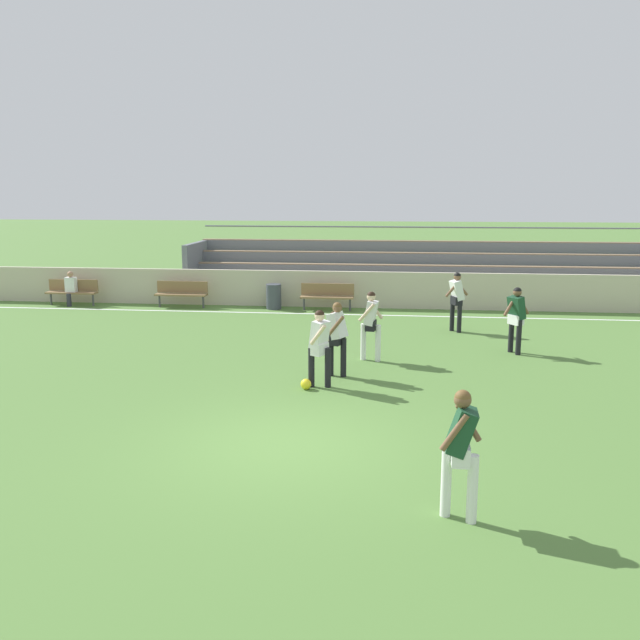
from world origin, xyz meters
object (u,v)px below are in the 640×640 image
object	(u,v)px
bench_far_right	(182,292)
bleacher_stand	(420,269)
player_dark_trailing_run	(461,443)
player_white_pressing_high	(320,342)
trash_bin	(274,297)
player_white_deep_cover	(371,320)
bench_far_left	(327,294)
player_white_dropping_back	(337,333)
bench_near_bin	(72,290)
soccer_ball	(306,384)
spectator_seated	(71,286)
player_white_wide_right	(457,296)
player_dark_wide_left	(516,314)

from	to	relation	value
bench_far_right	bleacher_stand	bearing A→B (deg)	20.04
player_dark_trailing_run	player_white_pressing_high	bearing A→B (deg)	113.36
trash_bin	player_white_deep_cover	bearing A→B (deg)	-62.08
bench_far_left	bench_far_right	size ratio (longest dim) A/B	1.00
bleacher_stand	player_white_dropping_back	xyz separation A→B (m)	(-2.12, -11.18, -0.13)
bench_far_right	trash_bin	world-z (taller)	bench_far_right
bench_near_bin	player_white_deep_cover	size ratio (longest dim) A/B	1.08
bleacher_stand	player_white_pressing_high	size ratio (longest dim) A/B	10.78
bench_far_right	trash_bin	bearing A→B (deg)	0.80
bench_far_right	trash_bin	xyz separation A→B (m)	(3.23, 0.05, -0.12)
player_white_dropping_back	soccer_ball	xyz separation A→B (m)	(-0.54, -1.07, -0.86)
trash_bin	spectator_seated	world-z (taller)	spectator_seated
bleacher_stand	trash_bin	world-z (taller)	bleacher_stand
player_white_wide_right	player_white_deep_cover	world-z (taller)	player_white_wide_right
bench_far_right	player_dark_wide_left	world-z (taller)	player_dark_wide_left
bench_far_left	player_dark_trailing_run	distance (m)	14.81
soccer_ball	player_white_deep_cover	bearing A→B (deg)	64.46
bench_near_bin	soccer_ball	world-z (taller)	bench_near_bin
bench_far_left	player_dark_wide_left	bearing A→B (deg)	-46.70
bleacher_stand	bench_near_bin	bearing A→B (deg)	-166.17
bench_near_bin	trash_bin	bearing A→B (deg)	0.36
bleacher_stand	bench_far_left	world-z (taller)	bleacher_stand
bench_far_right	player_white_deep_cover	size ratio (longest dim) A/B	1.08
trash_bin	soccer_ball	size ratio (longest dim) A/B	3.88
player_white_pressing_high	player_dark_trailing_run	bearing A→B (deg)	-66.64
spectator_seated	player_dark_wide_left	bearing A→B (deg)	-20.92
bleacher_stand	player_white_deep_cover	xyz separation A→B (m)	(-1.45, -9.73, -0.11)
bench_far_right	player_white_deep_cover	bearing A→B (deg)	-44.59
bench_near_bin	player_white_deep_cover	distance (m)	12.72
bleacher_stand	trash_bin	xyz separation A→B (m)	(-5.03, -2.97, -0.68)
player_dark_trailing_run	player_white_dropping_back	bearing A→B (deg)	108.14
spectator_seated	player_white_deep_cover	bearing A→B (deg)	-31.45
player_dark_trailing_run	bench_far_left	bearing A→B (deg)	102.21
bench_near_bin	bench_far_right	bearing A→B (deg)	0.00
player_dark_trailing_run	player_white_deep_cover	size ratio (longest dim) A/B	0.99
player_dark_wide_left	player_white_dropping_back	bearing A→B (deg)	-148.41
bleacher_stand	player_white_wide_right	world-z (taller)	bleacher_stand
spectator_seated	player_white_wide_right	bearing A→B (deg)	-12.84
spectator_seated	player_dark_wide_left	size ratio (longest dim) A/B	0.73
player_white_pressing_high	player_white_dropping_back	distance (m)	0.91
player_white_deep_cover	bench_near_bin	bearing A→B (deg)	148.10
player_white_pressing_high	soccer_ball	size ratio (longest dim) A/B	7.34
player_white_wide_right	player_dark_wide_left	world-z (taller)	player_white_wide_right
player_dark_trailing_run	trash_bin	bearing A→B (deg)	108.92
player_dark_wide_left	soccer_ball	world-z (taller)	player_dark_wide_left
bench_near_bin	player_dark_wide_left	world-z (taller)	player_dark_wide_left
bench_near_bin	soccer_ball	distance (m)	13.32
bench_near_bin	soccer_ball	bearing A→B (deg)	-43.98
bleacher_stand	player_white_dropping_back	world-z (taller)	bleacher_stand
bleacher_stand	player_white_pressing_high	bearing A→B (deg)	-101.26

